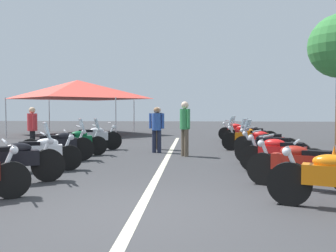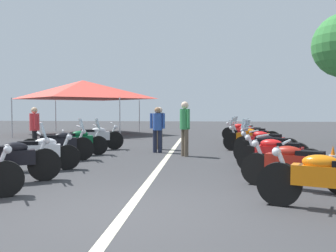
% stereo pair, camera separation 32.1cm
% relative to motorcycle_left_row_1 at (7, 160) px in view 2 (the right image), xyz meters
% --- Properties ---
extents(ground_plane, '(80.00, 80.00, 0.00)m').
position_rel_motorcycle_left_row_1_xyz_m(ground_plane, '(-1.89, -2.83, -0.48)').
color(ground_plane, '#38383A').
extents(lane_centre_stripe, '(18.00, 0.16, 0.01)m').
position_rel_motorcycle_left_row_1_xyz_m(lane_centre_stripe, '(3.02, -2.83, -0.48)').
color(lane_centre_stripe, beige).
rests_on(lane_centre_stripe, ground_plane).
extents(motorcycle_left_row_1, '(1.20, 1.97, 1.23)m').
position_rel_motorcycle_left_row_1_xyz_m(motorcycle_left_row_1, '(0.00, 0.00, 0.00)').
color(motorcycle_left_row_1, black).
rests_on(motorcycle_left_row_1, ground_plane).
extents(motorcycle_left_row_2, '(0.95, 1.91, 0.99)m').
position_rel_motorcycle_left_row_1_xyz_m(motorcycle_left_row_2, '(1.52, 0.03, -0.03)').
color(motorcycle_left_row_2, black).
rests_on(motorcycle_left_row_2, ground_plane).
extents(motorcycle_left_row_3, '(1.11, 1.92, 1.23)m').
position_rel_motorcycle_left_row_1_xyz_m(motorcycle_left_row_3, '(3.14, 0.20, -0.00)').
color(motorcycle_left_row_3, black).
rests_on(motorcycle_left_row_3, ground_plane).
extents(motorcycle_left_row_4, '(1.07, 2.01, 1.20)m').
position_rel_motorcycle_left_row_1_xyz_m(motorcycle_left_row_4, '(4.42, 0.15, -0.02)').
color(motorcycle_left_row_4, black).
rests_on(motorcycle_left_row_4, ground_plane).
extents(motorcycle_left_row_5, '(0.99, 2.08, 1.02)m').
position_rel_motorcycle_left_row_1_xyz_m(motorcycle_left_row_5, '(6.08, 0.03, -0.01)').
color(motorcycle_left_row_5, black).
rests_on(motorcycle_left_row_5, ground_plane).
extents(motorcycle_right_row_0, '(1.01, 2.10, 1.02)m').
position_rel_motorcycle_left_row_1_xyz_m(motorcycle_right_row_0, '(-1.51, -5.81, -0.01)').
color(motorcycle_right_row_0, black).
rests_on(motorcycle_right_row_0, ground_plane).
extents(motorcycle_right_row_1, '(1.17, 1.99, 1.00)m').
position_rel_motorcycle_left_row_1_xyz_m(motorcycle_right_row_1, '(-0.04, -5.67, -0.02)').
color(motorcycle_right_row_1, black).
rests_on(motorcycle_right_row_1, ground_plane).
extents(motorcycle_right_row_2, '(1.04, 1.87, 0.99)m').
position_rel_motorcycle_left_row_1_xyz_m(motorcycle_right_row_2, '(1.61, -5.66, -0.03)').
color(motorcycle_right_row_2, black).
rests_on(motorcycle_right_row_2, ground_plane).
extents(motorcycle_right_row_3, '(1.10, 1.88, 1.21)m').
position_rel_motorcycle_left_row_1_xyz_m(motorcycle_right_row_3, '(2.92, -5.69, -0.01)').
color(motorcycle_right_row_3, black).
rests_on(motorcycle_right_row_3, ground_plane).
extents(motorcycle_right_row_4, '(1.17, 1.86, 1.21)m').
position_rel_motorcycle_left_row_1_xyz_m(motorcycle_right_row_4, '(4.52, -5.83, -0.01)').
color(motorcycle_right_row_4, black).
rests_on(motorcycle_right_row_4, ground_plane).
extents(motorcycle_right_row_5, '(0.97, 2.06, 1.22)m').
position_rel_motorcycle_left_row_1_xyz_m(motorcycle_right_row_5, '(6.14, -5.66, -0.01)').
color(motorcycle_right_row_5, black).
rests_on(motorcycle_right_row_5, ground_plane).
extents(motorcycle_right_row_6, '(1.08, 2.02, 1.23)m').
position_rel_motorcycle_left_row_1_xyz_m(motorcycle_right_row_6, '(7.49, -5.83, -0.00)').
color(motorcycle_right_row_6, black).
rests_on(motorcycle_right_row_6, ground_plane).
extents(motorcycle_right_row_7, '(1.11, 1.88, 0.98)m').
position_rel_motorcycle_left_row_1_xyz_m(motorcycle_right_row_7, '(8.99, -5.88, -0.03)').
color(motorcycle_right_row_7, black).
rests_on(motorcycle_right_row_7, ground_plane).
extents(motorcycle_right_row_8, '(0.94, 1.92, 1.00)m').
position_rel_motorcycle_left_row_1_xyz_m(motorcycle_right_row_8, '(10.53, -5.77, -0.03)').
color(motorcycle_right_row_8, black).
rests_on(motorcycle_right_row_8, ground_plane).
extents(traffic_cone_0, '(0.36, 0.36, 0.61)m').
position_rel_motorcycle_left_row_1_xyz_m(traffic_cone_0, '(2.28, -7.11, -0.19)').
color(traffic_cone_0, orange).
rests_on(traffic_cone_0, ground_plane).
extents(bystander_0, '(0.46, 0.34, 1.56)m').
position_rel_motorcycle_left_row_1_xyz_m(bystander_0, '(4.92, 1.74, 0.43)').
color(bystander_0, black).
rests_on(bystander_0, ground_plane).
extents(bystander_1, '(0.32, 0.53, 1.57)m').
position_rel_motorcycle_left_row_1_xyz_m(bystander_1, '(5.53, -2.37, 0.43)').
color(bystander_1, '#1E2338').
rests_on(bystander_1, ground_plane).
extents(bystander_2, '(0.46, 0.33, 1.74)m').
position_rel_motorcycle_left_row_1_xyz_m(bystander_2, '(4.63, -3.36, 0.55)').
color(bystander_2, brown).
rests_on(bystander_2, ground_plane).
extents(bystander_3, '(0.47, 0.32, 1.57)m').
position_rel_motorcycle_left_row_1_xyz_m(bystander_3, '(6.50, -2.33, 0.44)').
color(bystander_3, brown).
rests_on(bystander_3, ground_plane).
extents(event_tent, '(6.38, 6.38, 3.20)m').
position_rel_motorcycle_left_row_1_xyz_m(event_tent, '(14.19, 3.14, 2.17)').
color(event_tent, '#E54C3F').
rests_on(event_tent, ground_plane).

